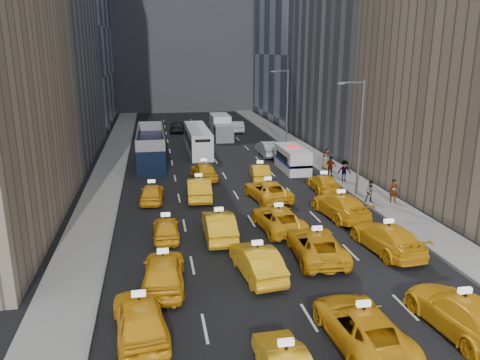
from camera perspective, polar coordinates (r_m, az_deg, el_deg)
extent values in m
plane|color=black|center=(24.48, 5.34, -11.46)|extent=(160.00, 160.00, 0.00)
cube|color=gray|center=(47.44, -15.49, 1.54)|extent=(3.00, 90.00, 0.15)
cube|color=gray|center=(50.10, 9.17, 2.63)|extent=(3.00, 90.00, 0.15)
cube|color=slate|center=(47.32, -13.75, 1.64)|extent=(0.15, 90.00, 0.18)
cube|color=slate|center=(49.63, 7.59, 2.59)|extent=(0.15, 90.00, 0.18)
cube|color=slate|center=(93.57, -7.20, 20.88)|extent=(30.00, 12.00, 40.00)
cylinder|color=#595B60|center=(36.98, 14.42, 4.79)|extent=(0.20, 0.20, 9.00)
cylinder|color=#595B60|center=(36.09, 13.56, 11.48)|extent=(1.80, 0.12, 0.12)
cube|color=slate|center=(35.74, 12.21, 11.45)|extent=(0.50, 0.22, 0.12)
cylinder|color=#595B60|center=(55.55, 5.76, 8.64)|extent=(0.20, 0.20, 9.00)
cylinder|color=#595B60|center=(54.96, 4.96, 13.09)|extent=(1.80, 0.12, 0.12)
cube|color=slate|center=(54.73, 4.03, 13.05)|extent=(0.50, 0.22, 0.12)
imported|color=#F7AB14|center=(19.76, -12.08, -16.08)|extent=(2.57, 5.13, 1.68)
imported|color=#F7AB14|center=(19.61, 14.62, -16.83)|extent=(2.72, 5.49, 1.50)
imported|color=#F7AB14|center=(21.64, 25.40, -14.46)|extent=(2.75, 5.74, 1.61)
imported|color=#F7AB14|center=(23.18, -9.28, -10.92)|extent=(2.27, 5.02, 1.67)
imported|color=#F7AB14|center=(24.04, 2.10, -9.84)|extent=(2.20, 4.93, 1.57)
imported|color=#F7AB14|center=(26.29, 9.29, -7.81)|extent=(2.87, 5.62, 1.52)
imported|color=#F7AB14|center=(28.06, 17.51, -6.74)|extent=(2.74, 5.69, 1.60)
imported|color=#F7AB14|center=(28.88, -9.00, -5.83)|extent=(1.58, 3.89, 1.32)
imported|color=#F7AB14|center=(28.58, -2.57, -5.54)|extent=(1.80, 4.98, 1.63)
imported|color=#F7AB14|center=(29.98, 4.69, -4.73)|extent=(2.86, 5.43, 1.46)
imported|color=#F7AB14|center=(32.82, 12.13, -3.07)|extent=(2.88, 5.82, 1.63)
imported|color=#F7AB14|center=(35.89, -10.67, -1.56)|extent=(1.97, 4.24, 1.40)
imported|color=#F7AB14|center=(36.17, -5.04, -1.00)|extent=(2.01, 5.13, 1.66)
imported|color=#F7AB14|center=(35.85, 3.39, -1.27)|extent=(3.15, 5.59, 1.48)
imported|color=#F7AB14|center=(38.66, 10.13, -0.36)|extent=(2.04, 4.63, 1.32)
imported|color=#F7AB14|center=(41.57, -4.43, 1.13)|extent=(2.26, 4.74, 1.56)
imported|color=#F7AB14|center=(41.31, 2.43, 0.97)|extent=(1.95, 4.42, 1.41)
cube|color=silver|center=(44.82, 6.41, 2.57)|extent=(2.29, 5.60, 2.21)
cylinder|color=black|center=(42.99, 5.94, 1.11)|extent=(0.28, 0.89, 0.89)
cylinder|color=black|center=(43.53, 8.23, 1.21)|extent=(0.28, 0.89, 0.89)
cylinder|color=black|center=(46.47, 4.65, 2.24)|extent=(0.28, 0.89, 0.89)
cylinder|color=black|center=(46.97, 6.79, 2.32)|extent=(0.28, 0.89, 0.89)
cube|color=navy|center=(44.86, 6.40, 2.38)|extent=(2.33, 5.60, 0.25)
cube|color=red|center=(44.57, 6.46, 4.06)|extent=(1.02, 0.39, 0.16)
cube|color=black|center=(48.21, -10.81, 4.01)|extent=(4.02, 11.82, 3.37)
cylinder|color=black|center=(43.71, -12.25, 1.22)|extent=(0.28, 1.10, 1.10)
cylinder|color=black|center=(43.69, -9.20, 1.37)|extent=(0.28, 1.10, 1.10)
cylinder|color=black|center=(53.26, -12.02, 3.78)|extent=(0.28, 1.10, 1.10)
cylinder|color=black|center=(53.24, -9.51, 3.90)|extent=(0.28, 1.10, 1.10)
cube|color=silver|center=(52.89, -5.16, 4.89)|extent=(3.55, 10.88, 2.76)
cylinder|color=black|center=(48.64, -5.76, 2.94)|extent=(0.28, 1.10, 1.10)
cylinder|color=black|center=(48.83, -3.51, 3.04)|extent=(0.28, 1.10, 1.10)
cylinder|color=black|center=(57.32, -6.54, 4.84)|extent=(0.28, 1.10, 1.10)
cylinder|color=black|center=(57.48, -4.62, 4.92)|extent=(0.28, 1.10, 1.10)
cube|color=white|center=(60.85, -2.32, 6.46)|extent=(2.28, 6.62, 3.03)
cylinder|color=black|center=(58.52, -2.93, 5.14)|extent=(0.28, 1.10, 1.10)
cylinder|color=black|center=(58.81, -1.02, 5.21)|extent=(0.28, 1.10, 1.10)
cylinder|color=black|center=(63.23, -3.52, 5.91)|extent=(0.28, 1.10, 1.10)
cylinder|color=black|center=(63.50, -1.74, 5.97)|extent=(0.28, 1.10, 1.10)
imported|color=#9FA3A7|center=(50.90, 3.45, 3.87)|extent=(1.81, 5.04, 1.65)
imported|color=black|center=(61.40, -11.31, 5.56)|extent=(2.75, 5.65, 1.55)
imported|color=slate|center=(68.34, -3.03, 6.77)|extent=(2.13, 4.90, 1.40)
imported|color=black|center=(66.50, -7.67, 6.50)|extent=(2.44, 4.96, 1.63)
imported|color=#A7A9AF|center=(66.05, -0.36, 6.55)|extent=(2.00, 4.81, 1.55)
imported|color=gray|center=(36.49, 18.24, -1.27)|extent=(0.73, 0.57, 1.76)
imported|color=gray|center=(36.00, 15.66, -1.37)|extent=(0.86, 0.55, 1.65)
imported|color=gray|center=(41.25, 12.61, 1.10)|extent=(1.27, 0.74, 1.84)
imported|color=gray|center=(42.64, 10.94, 1.62)|extent=(1.07, 0.54, 1.78)
imported|color=gray|center=(45.23, 10.36, 2.35)|extent=(0.86, 0.57, 1.64)
imported|color=gray|center=(47.25, 10.59, 2.86)|extent=(1.51, 0.88, 1.57)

